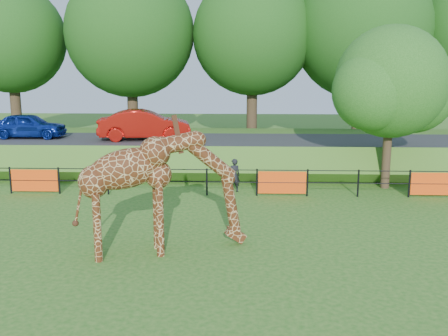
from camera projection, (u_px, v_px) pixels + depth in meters
The scene contains 10 objects.
ground at pixel (183, 277), 12.19m from camera, with size 90.00×90.00×0.00m, color #266419.
giraffe at pixel (163, 193), 13.55m from camera, with size 4.71×0.86×3.36m, color #4F2510, non-canonical shape.
perimeter_fence at pixel (207, 182), 19.92m from camera, with size 28.07×0.10×1.10m, color black, non-canonical shape.
embankment at pixel (217, 150), 27.25m from camera, with size 40.00×9.00×1.30m, color #266419.
road at pixel (215, 141), 25.65m from camera, with size 40.00×5.00×0.12m, color #2B2A2D.
car_blue at pixel (28, 126), 26.09m from camera, with size 1.54×3.83×1.31m, color #122D99.
car_red at pixel (145, 125), 25.41m from camera, with size 1.62×4.66×1.53m, color #A3120B.
visitor at pixel (234, 175), 20.46m from camera, with size 0.51×0.33×1.39m, color black.
tree_east at pixel (393, 86), 20.50m from camera, with size 5.40×4.71×6.76m.
bg_tree_line at pixel (251, 34), 32.27m from camera, with size 37.30×8.80×11.82m.
Camera 1 is at (1.44, -11.39, 4.99)m, focal length 40.00 mm.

